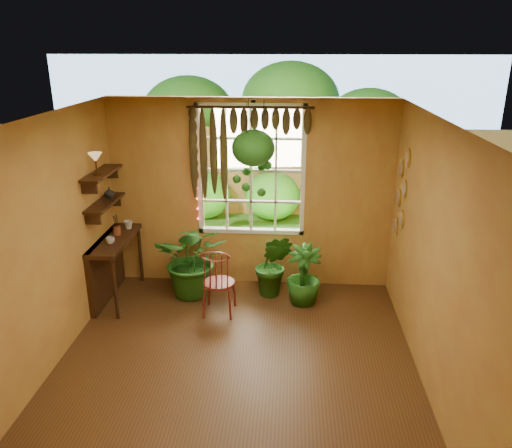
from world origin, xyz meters
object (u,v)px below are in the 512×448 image
Objects in this scene: counter_ledge at (109,261)px; hanging_basket at (253,154)px; potted_plant_left at (194,259)px; windsor_chair at (219,292)px; potted_plant_mid at (273,265)px.

hanging_basket reaches higher than counter_ledge.
windsor_chair is at bearing -50.23° from potted_plant_left.
potted_plant_left is 1.12m from potted_plant_mid.
potted_plant_mid reaches higher than counter_ledge.
hanging_basket is at bearing 156.34° from potted_plant_mid.
windsor_chair is 0.90m from potted_plant_mid.
windsor_chair is 0.99× the size of potted_plant_left.
potted_plant_mid is (0.69, 0.56, 0.15)m from windsor_chair.
hanging_basket is at bearing 10.39° from counter_ledge.
potted_plant_mid is at bearing 5.93° from counter_ledge.
potted_plant_left is 0.88× the size of hanging_basket.
potted_plant_left is (1.14, 0.18, -0.00)m from counter_ledge.
counter_ledge is at bearing -174.07° from potted_plant_mid.
windsor_chair is 1.86m from hanging_basket.
potted_plant_left is at bearing -167.75° from hanging_basket.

